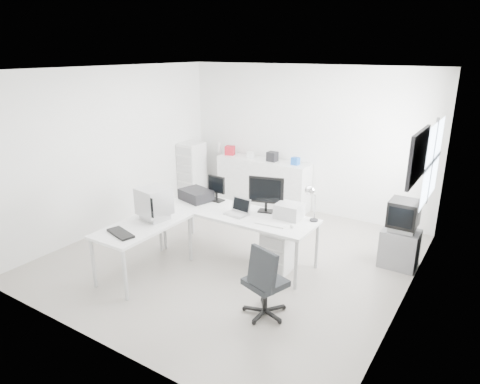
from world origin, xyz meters
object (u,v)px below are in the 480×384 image
Objects in this scene: crt_tv at (404,216)px; inkjet_printer at (196,195)px; drawer_pedestal at (280,249)px; laptop at (236,207)px; lcd_monitor_large at (266,194)px; office_chair at (266,279)px; laser_printer at (289,211)px; lcd_monitor_small at (217,189)px; filing_cabinet at (192,171)px; tv_cabinet at (399,248)px; main_desk at (237,235)px; side_desk at (145,249)px; sideboard at (263,183)px; crt_monitor at (154,204)px.

inkjet_printer is at bearing -162.20° from crt_tv.
drawer_pedestal is 0.87m from laptop.
office_chair is (0.74, -1.32, -0.54)m from lcd_monitor_large.
laser_printer is (0.70, 0.32, -0.01)m from laptop.
lcd_monitor_large reaches higher than crt_tv.
filing_cabinet is (-1.80, 1.61, -0.35)m from lcd_monitor_small.
main_desk is at bearing -153.69° from tv_cabinet.
filing_cabinet is at bearing 143.67° from lcd_monitor_small.
inkjet_printer is at bearing -176.69° from laser_printer.
main_desk and side_desk have the same top height.
office_chair reaches higher than tv_cabinet.
lcd_monitor_small is 2.05m from sideboard.
main_desk is 0.71m from drawer_pedestal.
lcd_monitor_large is 0.44m from laser_printer.
lcd_monitor_large is (0.35, 0.25, 0.65)m from main_desk.
crt_monitor is (0.00, -0.95, 0.13)m from inkjet_printer.
laptop is 2.47m from tv_cabinet.
drawer_pedestal reaches higher than tv_cabinet.
side_desk is 3.49× the size of lcd_monitor_small.
laptop reaches higher than sideboard.
side_desk is 3.33m from filing_cabinet.
office_chair reaches higher than main_desk.
lcd_monitor_large reaches higher than laptop.
laser_printer and office_chair have the same top height.
crt_monitor is at bearing -74.82° from inkjet_printer.
lcd_monitor_large is at bearing -30.85° from filing_cabinet.
lcd_monitor_small is 0.70m from laptop.
inkjet_printer reaches higher than main_desk.
laptop is at bearing -167.01° from drawer_pedestal.
sideboard is (-2.97, 1.17, -0.31)m from crt_tv.
lcd_monitor_small is 2.82m from crt_tv.
filing_cabinet is (-2.35, 1.86, 0.22)m from main_desk.
tv_cabinet is at bearing 8.96° from lcd_monitor_large.
crt_monitor reaches higher than laser_printer.
laptop is at bearing -156.42° from laser_printer.
office_chair is 4.52m from filing_cabinet.
laser_printer is (1.30, -0.03, -0.10)m from lcd_monitor_small.
lcd_monitor_small is 2.90m from tv_cabinet.
tv_cabinet is (1.80, 0.81, -0.74)m from lcd_monitor_large.
inkjet_printer is 1.22m from lcd_monitor_large.
main_desk is 1.24× the size of sideboard.
side_desk is 2.33× the size of drawer_pedestal.
drawer_pedestal is at bearing -30.73° from filing_cabinet.
crt_monitor is at bearing -147.47° from tv_cabinet.
filing_cabinet is at bearing 169.91° from crt_tv.
crt_tv reaches higher than office_chair.
side_desk is 0.73× the size of sideboard.
drawer_pedestal is 1.20× the size of crt_tv.
crt_tv is at bearing 26.31° from main_desk.
drawer_pedestal is 1.64m from inkjet_printer.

